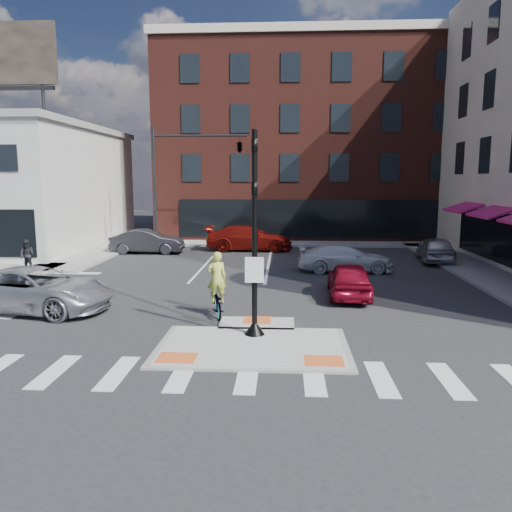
# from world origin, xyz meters

# --- Properties ---
(ground) EXTENTS (120.00, 120.00, 0.00)m
(ground) POSITION_xyz_m (0.00, 0.00, 0.00)
(ground) COLOR #28282B
(ground) RESTS_ON ground
(refuge_island) EXTENTS (5.40, 4.65, 0.13)m
(refuge_island) POSITION_xyz_m (0.00, -0.26, 0.05)
(refuge_island) COLOR gray
(refuge_island) RESTS_ON ground
(sidewalk_e) EXTENTS (3.00, 24.00, 0.15)m
(sidewalk_e) POSITION_xyz_m (10.80, 10.00, 0.07)
(sidewalk_e) COLOR gray
(sidewalk_e) RESTS_ON ground
(sidewalk_n) EXTENTS (26.00, 3.00, 0.15)m
(sidewalk_n) POSITION_xyz_m (3.00, 22.00, 0.07)
(sidewalk_n) COLOR gray
(sidewalk_n) RESTS_ON ground
(building_n) EXTENTS (24.40, 18.40, 15.50)m
(building_n) POSITION_xyz_m (3.00, 31.99, 7.80)
(building_n) COLOR #55221A
(building_n) RESTS_ON ground
(building_far_left) EXTENTS (10.00, 12.00, 10.00)m
(building_far_left) POSITION_xyz_m (-4.00, 52.00, 5.00)
(building_far_left) COLOR slate
(building_far_left) RESTS_ON ground
(building_far_right) EXTENTS (12.00, 12.00, 12.00)m
(building_far_right) POSITION_xyz_m (9.00, 54.00, 6.00)
(building_far_right) COLOR brown
(building_far_right) RESTS_ON ground
(signal_pole) EXTENTS (0.60, 0.60, 5.98)m
(signal_pole) POSITION_xyz_m (0.00, 0.40, 2.36)
(signal_pole) COLOR black
(signal_pole) RESTS_ON refuge_island
(mast_arm_signal) EXTENTS (6.10, 2.24, 8.00)m
(mast_arm_signal) POSITION_xyz_m (-3.47, 18.00, 6.21)
(mast_arm_signal) COLOR black
(mast_arm_signal) RESTS_ON ground
(silver_suv) EXTENTS (6.00, 3.48, 1.57)m
(silver_suv) POSITION_xyz_m (-8.05, 3.05, 0.79)
(silver_suv) COLOR #B9BDC1
(silver_suv) RESTS_ON ground
(red_sedan) EXTENTS (1.91, 4.25, 1.42)m
(red_sedan) POSITION_xyz_m (3.50, 5.95, 0.71)
(red_sedan) COLOR maroon
(red_sedan) RESTS_ON ground
(white_pickup) EXTENTS (4.84, 2.07, 1.39)m
(white_pickup) POSITION_xyz_m (3.98, 11.46, 0.70)
(white_pickup) COLOR white
(white_pickup) RESTS_ON ground
(bg_car_dark) EXTENTS (4.64, 1.76, 1.51)m
(bg_car_dark) POSITION_xyz_m (-7.86, 17.14, 0.76)
(bg_car_dark) COLOR #27272C
(bg_car_dark) RESTS_ON ground
(bg_car_silver) EXTENTS (2.29, 4.52, 1.48)m
(bg_car_silver) POSITION_xyz_m (9.50, 14.76, 0.74)
(bg_car_silver) COLOR #A5A7AC
(bg_car_silver) RESTS_ON ground
(bg_car_red) EXTENTS (5.70, 2.34, 1.65)m
(bg_car_red) POSITION_xyz_m (-1.47, 18.81, 0.83)
(bg_car_red) COLOR maroon
(bg_car_red) RESTS_ON ground
(cyclist) EXTENTS (1.03, 1.89, 2.26)m
(cyclist) POSITION_xyz_m (-1.45, 2.80, 0.76)
(cyclist) COLOR #3F3F44
(cyclist) RESTS_ON ground
(pedestrian_a) EXTENTS (0.87, 0.74, 1.57)m
(pedestrian_a) POSITION_xyz_m (-12.00, 10.00, 0.94)
(pedestrian_a) COLOR black
(pedestrian_a) RESTS_ON sidewalk_nw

